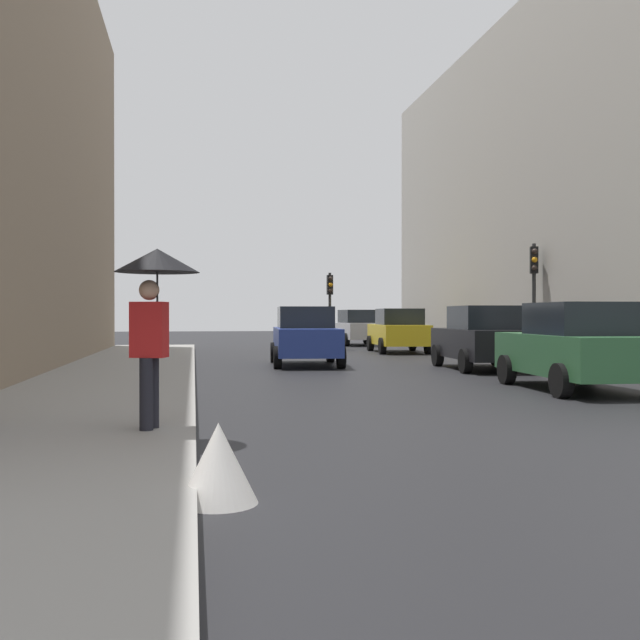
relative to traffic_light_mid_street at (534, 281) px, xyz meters
name	(u,v)px	position (x,y,z in m)	size (l,w,h in m)	color
sidewalk_kerb	(99,394)	(-12.30, -7.80, -2.52)	(3.46, 40.00, 0.16)	gray
traffic_light_mid_street	(534,281)	(0.00, 0.00, 0.00)	(0.33, 0.45, 3.76)	#2D2D2D
traffic_light_far_median	(330,297)	(-4.80, 9.38, -0.30)	(0.24, 0.43, 3.33)	#2D2D2D
car_yellow_taxi	(398,331)	(-2.48, 6.82, -1.72)	(2.25, 4.32, 1.76)	yellow
car_dark_suv	(483,338)	(-2.69, -2.41, -1.72)	(2.23, 4.31, 1.76)	black
car_blue_van	(306,336)	(-7.27, 0.17, -1.72)	(2.26, 4.32, 1.76)	navy
car_green_estate	(576,347)	(-3.03, -8.02, -1.72)	(2.21, 4.30, 1.76)	#2D6038
car_silver_hatchback	(357,328)	(-2.54, 14.10, -1.72)	(2.18, 4.28, 1.76)	#BCBCC1
pedestrian_with_umbrella	(155,287)	(-11.04, -12.71, -0.76)	(1.00, 1.00, 2.14)	black
warning_sign_triangle	(218,463)	(-10.39, -15.66, -2.27)	(0.64, 0.64, 0.65)	silver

